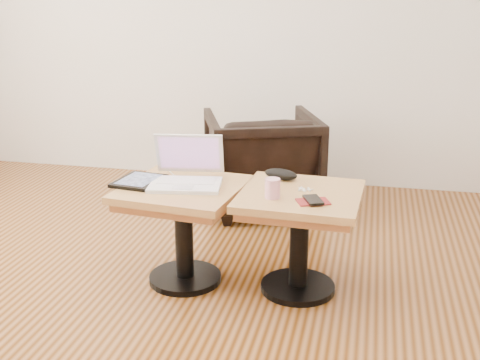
% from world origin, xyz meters
% --- Properties ---
extents(room_shell, '(4.52, 4.52, 2.71)m').
position_xyz_m(room_shell, '(0.00, 0.00, 1.35)').
color(room_shell, '#512A0C').
rests_on(room_shell, ground).
extents(side_table_left, '(0.63, 0.63, 0.51)m').
position_xyz_m(side_table_left, '(0.13, 0.44, 0.39)').
color(side_table_left, black).
rests_on(side_table_left, ground).
extents(side_table_right, '(0.59, 0.59, 0.51)m').
position_xyz_m(side_table_right, '(0.71, 0.47, 0.39)').
color(side_table_right, black).
rests_on(side_table_right, ground).
extents(laptop, '(0.39, 0.37, 0.23)m').
position_xyz_m(laptop, '(0.14, 0.48, 0.56)').
color(laptop, white).
rests_on(laptop, side_table_left).
extents(tablet, '(0.23, 0.28, 0.02)m').
position_xyz_m(tablet, '(-0.09, 0.44, 0.52)').
color(tablet, black).
rests_on(tablet, side_table_left).
extents(charging_adapter, '(0.05, 0.05, 0.03)m').
position_xyz_m(charging_adapter, '(-0.03, 0.69, 0.53)').
color(charging_adapter, white).
rests_on(charging_adapter, side_table_left).
extents(glasses_case, '(0.19, 0.12, 0.06)m').
position_xyz_m(glasses_case, '(0.59, 0.65, 0.54)').
color(glasses_case, black).
rests_on(glasses_case, side_table_right).
extents(striped_cup, '(0.10, 0.10, 0.09)m').
position_xyz_m(striped_cup, '(0.59, 0.36, 0.56)').
color(striped_cup, '#E95385').
rests_on(striped_cup, side_table_right).
extents(earbuds_tangle, '(0.07, 0.06, 0.01)m').
position_xyz_m(earbuds_tangle, '(0.73, 0.50, 0.52)').
color(earbuds_tangle, white).
rests_on(earbuds_tangle, side_table_right).
extents(phone_on_sleeve, '(0.17, 0.15, 0.02)m').
position_xyz_m(phone_on_sleeve, '(0.78, 0.34, 0.52)').
color(phone_on_sleeve, maroon).
rests_on(phone_on_sleeve, side_table_right).
extents(armchair, '(0.92, 0.93, 0.66)m').
position_xyz_m(armchair, '(0.31, 1.59, 0.33)').
color(armchair, black).
rests_on(armchair, ground).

